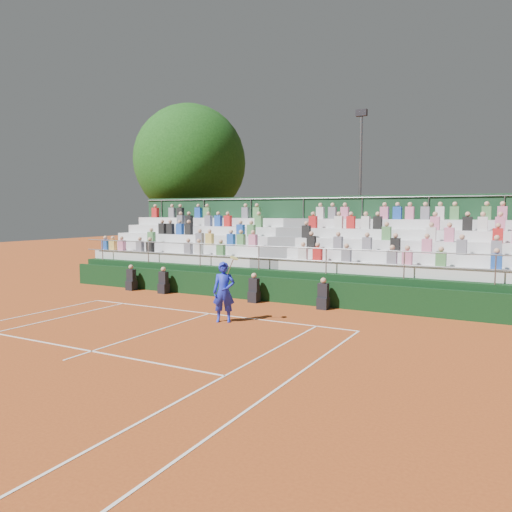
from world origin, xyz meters
The scene contains 8 objects.
ground centered at (0.00, 0.00, 0.00)m, with size 90.00×90.00×0.00m, color #A7481B.
courtside_wall centered at (0.00, 3.20, 0.50)m, with size 20.00×0.15×1.00m, color black.
line_officials centered at (-1.72, 2.75, 0.48)m, with size 9.87×0.40×1.19m.
grandstand centered at (0.02, 6.44, 1.08)m, with size 20.00×5.20×4.40m.
tennis_player centered at (1.17, -0.86, 1.00)m, with size 0.96×0.74×2.22m.
tree_west centered at (-9.62, 12.22, 6.77)m, with size 7.16×7.16×10.36m.
tree_east centered at (-10.11, 12.79, 7.03)m, with size 7.37×7.37×10.72m.
floodlight_mast centered at (1.76, 12.16, 5.25)m, with size 0.60×0.25×9.12m.
Camera 1 is at (9.88, -14.64, 3.65)m, focal length 35.00 mm.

